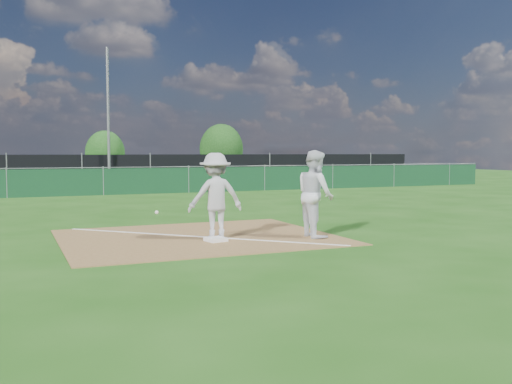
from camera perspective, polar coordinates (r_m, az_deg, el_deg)
ground at (r=21.75m, az=-13.05°, el=-1.22°), size 90.00×90.00×0.00m
infield_dirt at (r=13.06m, az=-5.80°, el=-4.51°), size 6.00×5.00×0.02m
foul_line at (r=13.05m, az=-5.80°, el=-4.45°), size 5.01×5.01×0.01m
green_fence at (r=26.63m, az=-15.03°, el=0.98°), size 44.00×0.05×1.20m
black_fence at (r=34.54m, az=-17.01°, el=2.10°), size 46.00×0.04×1.80m
parking_lot at (r=39.55m, az=-17.81°, el=1.01°), size 46.00×9.00×0.01m
light_pole at (r=34.49m, az=-14.56°, el=7.30°), size 0.16×0.16×8.00m
first_base at (r=12.35m, az=-4.04°, el=-4.75°), size 0.47×0.47×0.08m
play_at_first at (r=12.63m, az=-4.08°, el=-0.39°), size 1.97×0.76×1.91m
runner at (r=13.01m, az=5.95°, el=-0.18°), size 0.82×1.02×1.99m
car_mid at (r=38.81m, az=-20.32°, el=2.02°), size 4.81×2.46×1.51m
car_right at (r=40.25m, az=-12.35°, el=2.07°), size 4.46×1.97×1.27m
tree_mid at (r=46.77m, az=-14.86°, el=3.80°), size 3.08×3.08×3.66m
tree_right at (r=47.31m, az=-3.48°, el=4.31°), size 3.60×3.60×4.27m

